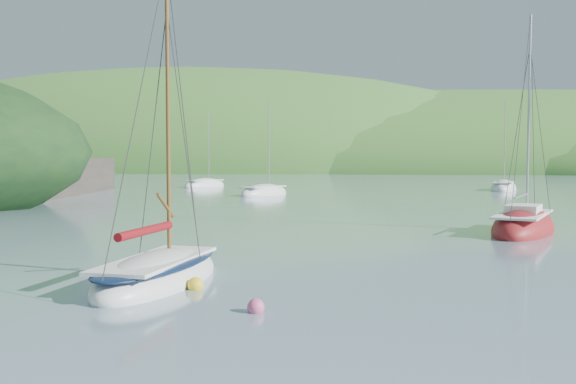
% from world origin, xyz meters
% --- Properties ---
extents(ground, '(700.00, 700.00, 0.00)m').
position_xyz_m(ground, '(0.00, 0.00, 0.00)').
color(ground, slate).
rests_on(ground, ground).
extents(shoreline_hills, '(690.00, 135.00, 56.00)m').
position_xyz_m(shoreline_hills, '(-9.66, 172.42, 0.00)').
color(shoreline_hills, '#3A6E2A').
rests_on(shoreline_hills, ground).
extents(daysailer_white, '(2.81, 6.67, 10.04)m').
position_xyz_m(daysailer_white, '(-1.74, 0.62, 0.23)').
color(daysailer_white, white).
rests_on(daysailer_white, ground).
extents(sloop_red, '(5.01, 8.17, 11.44)m').
position_xyz_m(sloop_red, '(11.01, 15.28, 0.22)').
color(sloop_red, maroon).
rests_on(sloop_red, ground).
extents(distant_sloop_a, '(4.83, 7.27, 9.81)m').
position_xyz_m(distant_sloop_a, '(-7.48, 42.62, 0.17)').
color(distant_sloop_a, white).
rests_on(distant_sloop_a, ground).
extents(distant_sloop_b, '(4.20, 7.93, 10.76)m').
position_xyz_m(distant_sloop_b, '(16.37, 55.85, 0.18)').
color(distant_sloop_b, white).
rests_on(distant_sloop_b, ground).
extents(distant_sloop_c, '(4.82, 7.33, 9.88)m').
position_xyz_m(distant_sloop_c, '(-17.91, 57.39, 0.17)').
color(distant_sloop_c, white).
rests_on(distant_sloop_c, ground).
extents(mooring_buoys, '(26.78, 12.38, 0.49)m').
position_xyz_m(mooring_buoys, '(-0.51, 3.87, 0.12)').
color(mooring_buoys, yellow).
rests_on(mooring_buoys, ground).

